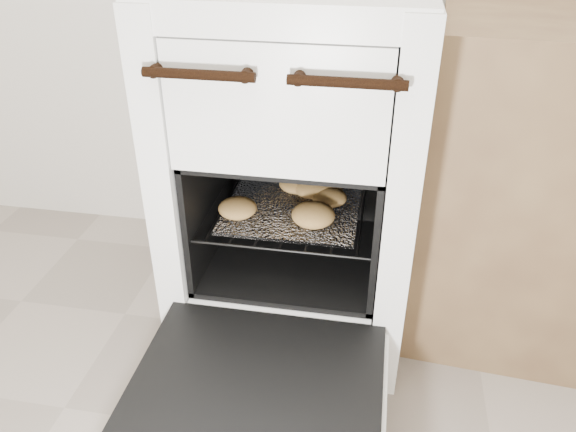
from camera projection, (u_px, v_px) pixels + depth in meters
name	position (u px, v px, depth m)	size (l,w,h in m)	color
stove	(298.00, 172.00, 1.46)	(0.59, 0.65, 0.90)	white
oven_door	(258.00, 383.00, 1.16)	(0.53, 0.41, 0.04)	black
oven_rack	(293.00, 208.00, 1.44)	(0.43, 0.41, 0.01)	black
foil_sheet	(292.00, 210.00, 1.42)	(0.33, 0.29, 0.01)	white
baked_rolls	(302.00, 197.00, 1.42)	(0.34, 0.31, 0.05)	#B39147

